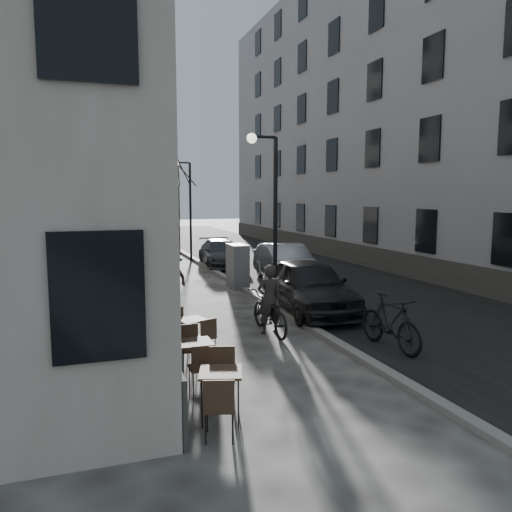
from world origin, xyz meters
TOP-DOWN VIEW (x-y plane):
  - ground at (0.00, 0.00)m, footprint 120.00×120.00m
  - road at (3.85, 16.00)m, footprint 7.30×60.00m
  - kerb at (0.20, 16.00)m, footprint 0.25×60.00m
  - building_left at (-6.00, 16.50)m, footprint 4.00×35.00m
  - building_right at (9.50, 16.50)m, footprint 4.00×35.00m
  - streetlamp_near at (-0.17, 6.00)m, footprint 0.90×0.28m
  - streetlamp_far at (-0.17, 18.00)m, footprint 0.90×0.28m
  - tree_near at (-0.10, 21.00)m, footprint 2.40×2.40m
  - tree_far at (-0.10, 27.00)m, footprint 2.40×2.40m
  - bistro_set_a at (-3.27, -0.19)m, footprint 0.86×1.61m
  - bistro_set_b at (-3.30, 1.50)m, footprint 0.62×1.51m
  - bistro_set_c at (-3.00, 3.32)m, footprint 0.84×1.47m
  - sign_board at (-4.01, -0.00)m, footprint 0.54×0.66m
  - utility_cabinet at (0.10, 10.05)m, footprint 0.60×1.08m
  - bicycle at (-0.90, 4.07)m, footprint 0.80×2.04m
  - cyclist_rider at (-0.90, 4.07)m, footprint 0.65×0.44m
  - pedestrian_near at (-3.59, 6.93)m, footprint 0.85×0.69m
  - pedestrian_mid at (-2.62, 7.88)m, footprint 1.22×1.13m
  - pedestrian_far at (-3.46, 11.72)m, footprint 1.15×0.97m
  - car_near at (1.00, 5.80)m, footprint 2.17×4.67m
  - car_mid at (2.30, 10.80)m, footprint 1.90×4.58m
  - car_far at (1.00, 15.71)m, footprint 2.05×4.45m
  - moped at (1.20, 2.00)m, footprint 0.75×2.09m

SIDE VIEW (x-z plane):
  - ground at x=0.00m, z-range 0.00..0.00m
  - road at x=3.85m, z-range 0.00..0.00m
  - kerb at x=0.20m, z-range 0.00..0.12m
  - sign_board at x=-4.01m, z-range -0.10..0.93m
  - bistro_set_c at x=-3.00m, z-range 0.01..0.85m
  - bistro_set_b at x=-3.30m, z-range 0.01..0.90m
  - bistro_set_a at x=-3.27m, z-range 0.01..0.93m
  - bicycle at x=-0.90m, z-range 0.00..1.05m
  - moped at x=1.20m, z-range 0.00..1.23m
  - car_far at x=1.00m, z-range 0.00..1.26m
  - car_mid at x=2.30m, z-range 0.00..1.47m
  - car_near at x=1.00m, z-range 0.00..1.55m
  - utility_cabinet at x=0.10m, z-range 0.00..1.62m
  - pedestrian_near at x=-3.59m, z-range 0.00..1.64m
  - pedestrian_mid at x=-2.62m, z-range 0.00..1.65m
  - cyclist_rider at x=-0.90m, z-range 0.00..1.72m
  - pedestrian_far at x=-3.46m, z-range 0.00..1.85m
  - streetlamp_near at x=-0.17m, z-range 0.62..5.71m
  - streetlamp_far at x=-0.17m, z-range 0.62..5.71m
  - tree_near at x=-0.10m, z-range 1.81..7.51m
  - tree_far at x=-0.10m, z-range 1.81..7.51m
  - building_left at x=-6.00m, z-range 0.00..16.00m
  - building_right at x=9.50m, z-range 0.00..16.00m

